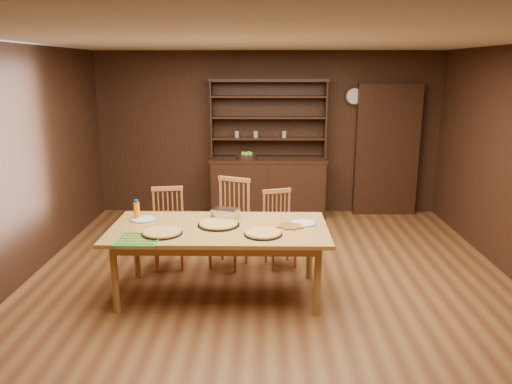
{
  "coord_description": "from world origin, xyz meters",
  "views": [
    {
      "loc": [
        -0.07,
        -5.05,
        2.35
      ],
      "look_at": [
        -0.16,
        0.4,
        0.98
      ],
      "focal_mm": 35.0,
      "sensor_mm": 36.0,
      "label": 1
    }
  ],
  "objects_px": {
    "china_hutch": "(268,179)",
    "chair_right": "(279,226)",
    "chair_center": "(231,219)",
    "juice_bottle": "(137,210)",
    "dining_table": "(219,233)",
    "chair_left": "(168,225)"
  },
  "relations": [
    {
      "from": "china_hutch",
      "to": "chair_right",
      "type": "height_order",
      "value": "china_hutch"
    },
    {
      "from": "chair_center",
      "to": "juice_bottle",
      "type": "xyz_separation_m",
      "value": [
        -0.98,
        -0.59,
        0.28
      ]
    },
    {
      "from": "chair_center",
      "to": "chair_right",
      "type": "height_order",
      "value": "chair_center"
    },
    {
      "from": "chair_right",
      "to": "juice_bottle",
      "type": "xyz_separation_m",
      "value": [
        -1.55,
        -0.61,
        0.37
      ]
    },
    {
      "from": "dining_table",
      "to": "chair_right",
      "type": "height_order",
      "value": "chair_right"
    },
    {
      "from": "chair_left",
      "to": "chair_center",
      "type": "bearing_deg",
      "value": -5.69
    },
    {
      "from": "china_hutch",
      "to": "dining_table",
      "type": "height_order",
      "value": "china_hutch"
    },
    {
      "from": "chair_center",
      "to": "juice_bottle",
      "type": "distance_m",
      "value": 1.18
    },
    {
      "from": "china_hutch",
      "to": "chair_left",
      "type": "xyz_separation_m",
      "value": [
        -1.21,
        -2.12,
        -0.09
      ]
    },
    {
      "from": "china_hutch",
      "to": "chair_left",
      "type": "relative_size",
      "value": 2.27
    },
    {
      "from": "dining_table",
      "to": "china_hutch",
      "type": "bearing_deg",
      "value": 79.79
    },
    {
      "from": "china_hutch",
      "to": "juice_bottle",
      "type": "distance_m",
      "value": 3.05
    },
    {
      "from": "chair_left",
      "to": "juice_bottle",
      "type": "relative_size",
      "value": 4.45
    },
    {
      "from": "china_hutch",
      "to": "chair_center",
      "type": "xyz_separation_m",
      "value": [
        -0.46,
        -2.08,
        -0.03
      ]
    },
    {
      "from": "china_hutch",
      "to": "juice_bottle",
      "type": "relative_size",
      "value": 10.1
    },
    {
      "from": "dining_table",
      "to": "chair_center",
      "type": "bearing_deg",
      "value": 85.62
    },
    {
      "from": "chair_left",
      "to": "chair_center",
      "type": "distance_m",
      "value": 0.75
    },
    {
      "from": "china_hutch",
      "to": "chair_center",
      "type": "relative_size",
      "value": 2.04
    },
    {
      "from": "chair_center",
      "to": "chair_right",
      "type": "bearing_deg",
      "value": 24.85
    },
    {
      "from": "china_hutch",
      "to": "chair_center",
      "type": "height_order",
      "value": "china_hutch"
    },
    {
      "from": "chair_right",
      "to": "chair_center",
      "type": "bearing_deg",
      "value": 163.65
    },
    {
      "from": "chair_left",
      "to": "chair_right",
      "type": "distance_m",
      "value": 1.33
    }
  ]
}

